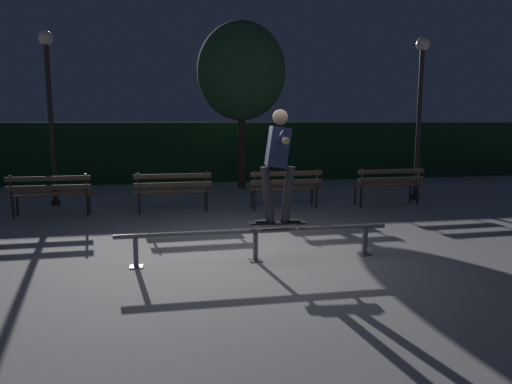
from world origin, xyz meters
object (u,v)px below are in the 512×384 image
object	(u,v)px
park_bench_right_center	(285,185)
lamp_post_right	(420,98)
skateboard	(277,223)
park_bench_rightmost	(388,182)
lamp_post_left	(49,96)
park_bench_leftmost	(50,191)
skateboarder	(278,156)
tree_behind_benches	(241,72)
grind_rail	(255,237)
park_bench_left_center	(173,188)

from	to	relation	value
park_bench_right_center	lamp_post_right	xyz separation A→B (m)	(3.49, 0.65, 1.94)
skateboard	park_bench_rightmost	bearing A→B (deg)	47.22
park_bench_right_center	lamp_post_left	bearing A→B (deg)	164.85
park_bench_leftmost	lamp_post_right	distance (m)	8.62
skateboarder	tree_behind_benches	world-z (taller)	tree_behind_benches
skateboard	park_bench_right_center	world-z (taller)	park_bench_right_center
tree_behind_benches	lamp_post_left	size ratio (longest dim) A/B	1.20
park_bench_leftmost	tree_behind_benches	world-z (taller)	tree_behind_benches
tree_behind_benches	lamp_post_right	size ratio (longest dim) A/B	1.20
park_bench_leftmost	park_bench_rightmost	bearing A→B (deg)	0.00
park_bench_leftmost	park_bench_rightmost	world-z (taller)	same
skateboarder	park_bench_right_center	size ratio (longest dim) A/B	0.97
park_bench_right_center	lamp_post_left	world-z (taller)	lamp_post_left
grind_rail	park_bench_right_center	distance (m)	4.01
grind_rail	lamp_post_left	distance (m)	6.72
tree_behind_benches	lamp_post_right	distance (m)	4.86
park_bench_left_center	tree_behind_benches	distance (m)	4.80
park_bench_rightmost	lamp_post_left	xyz separation A→B (m)	(-7.54, 1.38, 1.94)
skateboard	park_bench_left_center	size ratio (longest dim) A/B	0.49
skateboarder	skateboard	bearing A→B (deg)	175.26
skateboard	park_bench_left_center	distance (m)	4.02
park_bench_left_center	park_bench_leftmost	bearing A→B (deg)	180.00
skateboard	park_bench_right_center	bearing A→B (deg)	74.47
park_bench_left_center	park_bench_rightmost	distance (m)	4.88
skateboard	lamp_post_left	bearing A→B (deg)	128.19
grind_rail	lamp_post_left	bearing A→B (deg)	125.99
lamp_post_right	grind_rail	bearing A→B (deg)	-137.62
tree_behind_benches	lamp_post_right	xyz separation A→B (m)	(3.93, -2.74, -0.81)
park_bench_right_center	park_bench_left_center	bearing A→B (deg)	180.00
tree_behind_benches	grind_rail	bearing A→B (deg)	-97.27
skateboarder	park_bench_left_center	distance (m)	4.13
lamp_post_right	lamp_post_left	bearing A→B (deg)	175.14
grind_rail	skateboard	distance (m)	0.36
park_bench_leftmost	tree_behind_benches	bearing A→B (deg)	37.37
tree_behind_benches	park_bench_leftmost	bearing A→B (deg)	-142.63
tree_behind_benches	lamp_post_right	world-z (taller)	tree_behind_benches
park_bench_right_center	park_bench_rightmost	xyz separation A→B (m)	(2.44, 0.00, 0.00)
park_bench_rightmost	lamp_post_left	distance (m)	7.91
lamp_post_right	tree_behind_benches	bearing A→B (deg)	145.16
skateboard	skateboarder	distance (m)	0.94
grind_rail	skateboarder	size ratio (longest dim) A/B	2.45
skateboard	grind_rail	bearing A→B (deg)	180.00
park_bench_leftmost	park_bench_rightmost	distance (m)	7.32
park_bench_leftmost	lamp_post_left	bearing A→B (deg)	99.00
grind_rail	lamp_post_right	world-z (taller)	lamp_post_right
skateboarder	lamp_post_left	distance (m)	6.64
park_bench_left_center	tree_behind_benches	bearing A→B (deg)	59.51
tree_behind_benches	lamp_post_left	xyz separation A→B (m)	(-4.66, -2.01, -0.81)
skateboard	lamp_post_right	world-z (taller)	lamp_post_right
park_bench_leftmost	tree_behind_benches	xyz separation A→B (m)	(4.44, 3.39, 2.75)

